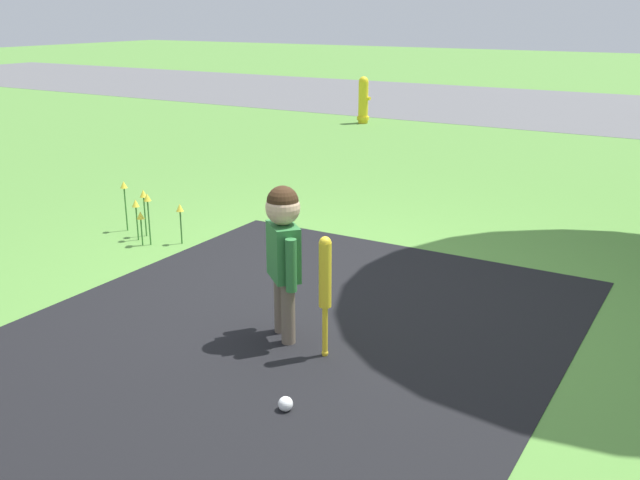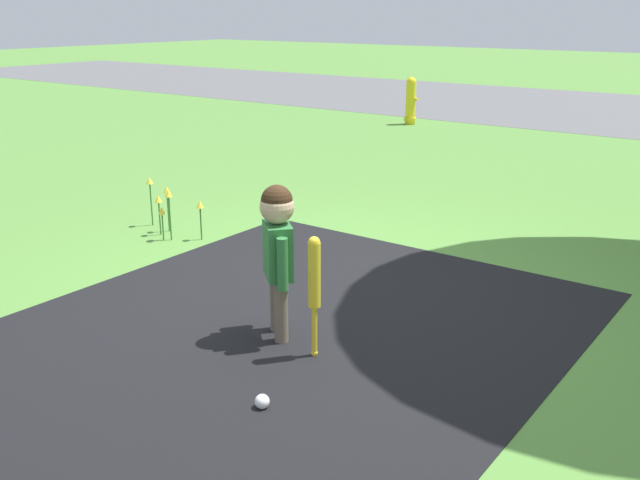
{
  "view_description": "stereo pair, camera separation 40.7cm",
  "coord_description": "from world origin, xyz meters",
  "px_view_note": "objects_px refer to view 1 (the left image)",
  "views": [
    {
      "loc": [
        2.2,
        -4.0,
        1.81
      ],
      "look_at": [
        0.11,
        -0.47,
        0.48
      ],
      "focal_mm": 40.0,
      "sensor_mm": 36.0,
      "label": 1
    },
    {
      "loc": [
        2.54,
        -3.77,
        1.81
      ],
      "look_at": [
        0.11,
        -0.47,
        0.48
      ],
      "focal_mm": 40.0,
      "sensor_mm": 36.0,
      "label": 2
    }
  ],
  "objects_px": {
    "sports_ball": "(286,404)",
    "child": "(283,241)",
    "fire_hydrant": "(363,101)",
    "baseball_bat": "(325,280)"
  },
  "relations": [
    {
      "from": "child",
      "to": "fire_hydrant",
      "type": "xyz_separation_m",
      "value": [
        -3.35,
        7.48,
        -0.21
      ]
    },
    {
      "from": "child",
      "to": "sports_ball",
      "type": "bearing_deg",
      "value": -15.26
    },
    {
      "from": "child",
      "to": "baseball_bat",
      "type": "relative_size",
      "value": 1.31
    },
    {
      "from": "sports_ball",
      "to": "baseball_bat",
      "type": "bearing_deg",
      "value": 101.82
    },
    {
      "from": "sports_ball",
      "to": "child",
      "type": "bearing_deg",
      "value": 123.52
    },
    {
      "from": "baseball_bat",
      "to": "sports_ball",
      "type": "xyz_separation_m",
      "value": [
        0.12,
        -0.58,
        -0.41
      ]
    },
    {
      "from": "child",
      "to": "baseball_bat",
      "type": "xyz_separation_m",
      "value": [
        0.32,
        -0.08,
        -0.14
      ]
    },
    {
      "from": "child",
      "to": "baseball_bat",
      "type": "distance_m",
      "value": 0.36
    },
    {
      "from": "child",
      "to": "fire_hydrant",
      "type": "relative_size",
      "value": 1.18
    },
    {
      "from": "sports_ball",
      "to": "fire_hydrant",
      "type": "xyz_separation_m",
      "value": [
        -3.79,
        8.14,
        0.34
      ]
    }
  ]
}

